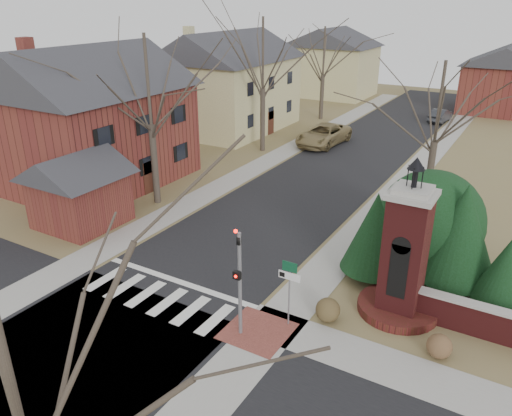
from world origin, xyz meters
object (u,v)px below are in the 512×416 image
Objects in this scene: traffic_signal_pole at (239,274)px; brick_gate_monument at (403,264)px; pickup_truck at (324,135)px; distant_car at (440,115)px; sign_post at (289,281)px.

brick_gate_monument reaches higher than traffic_signal_pole.
brick_gate_monument is 1.06× the size of pickup_truck.
distant_car is (-5.60, 34.83, -1.52)m from brick_gate_monument.
distant_car is at bearing 91.31° from traffic_signal_pole.
sign_post is at bearing -65.11° from pickup_truck.
traffic_signal_pole is 0.74× the size of pickup_truck.
traffic_signal_pole is 39.31m from distant_car.
pickup_truck is at bearing 106.75° from traffic_signal_pole.
brick_gate_monument is 35.31m from distant_car.
distant_car is (-2.19, 37.84, -1.30)m from sign_post.
traffic_signal_pole reaches higher than distant_car.
sign_post is 4.55m from brick_gate_monument.
pickup_truck is (-7.70, 25.59, -1.74)m from traffic_signal_pole.
pickup_truck is (-12.40, 21.17, -1.32)m from brick_gate_monument.
sign_post reaches higher than pickup_truck.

